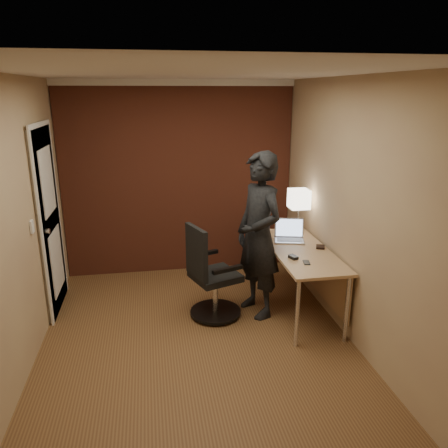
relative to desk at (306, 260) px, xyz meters
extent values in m
plane|color=brown|center=(-1.25, -0.53, -0.60)|extent=(4.00, 4.00, 0.00)
plane|color=white|center=(-1.25, -0.53, 1.90)|extent=(4.00, 4.00, 0.00)
plane|color=tan|center=(-1.25, 1.47, 0.65)|extent=(3.00, 0.00, 3.00)
plane|color=tan|center=(-1.25, -2.53, 0.65)|extent=(3.00, 0.00, 3.00)
plane|color=tan|center=(-2.75, -0.53, 0.65)|extent=(0.00, 4.00, 4.00)
plane|color=tan|center=(0.25, -0.53, 0.65)|extent=(0.00, 4.00, 4.00)
cube|color=brown|center=(-1.25, 1.44, 0.65)|extent=(2.98, 0.06, 2.50)
cube|color=silver|center=(-1.25, 1.43, 1.86)|extent=(3.00, 0.08, 0.08)
cube|color=silver|center=(-1.25, -2.49, 1.86)|extent=(3.00, 0.08, 0.08)
cube|color=silver|center=(0.21, -0.53, 1.86)|extent=(0.08, 4.00, 0.08)
cube|color=silver|center=(-2.73, 0.57, 0.40)|extent=(0.05, 0.82, 2.02)
cube|color=silver|center=(-2.71, 0.57, 0.40)|extent=(0.02, 0.92, 2.12)
cylinder|color=silver|center=(-2.68, 0.24, 0.40)|extent=(0.05, 0.05, 0.05)
cube|color=silver|center=(-2.74, -0.08, 0.55)|extent=(0.02, 0.08, 0.12)
cube|color=tan|center=(-0.07, 0.00, 0.11)|extent=(0.60, 1.50, 0.03)
cube|color=tan|center=(0.21, 0.00, -0.17)|extent=(0.02, 1.38, 0.54)
cylinder|color=silver|center=(-0.32, -0.69, -0.25)|extent=(0.04, 0.04, 0.70)
cylinder|color=silver|center=(-0.32, 0.69, -0.25)|extent=(0.04, 0.04, 0.70)
cylinder|color=silver|center=(0.18, -0.69, -0.25)|extent=(0.04, 0.04, 0.70)
cylinder|color=silver|center=(0.18, 0.69, -0.25)|extent=(0.04, 0.04, 0.70)
cube|color=silver|center=(0.07, 0.52, 0.14)|extent=(0.11, 0.11, 0.01)
cylinder|color=silver|center=(0.07, 0.52, 0.29)|extent=(0.01, 0.01, 0.30)
cube|color=white|center=(0.07, 0.52, 0.55)|extent=(0.22, 0.22, 0.22)
cube|color=silver|center=(-0.11, 0.27, 0.14)|extent=(0.38, 0.31, 0.01)
cube|color=silver|center=(-0.08, 0.39, 0.25)|extent=(0.33, 0.14, 0.22)
cube|color=#B2CCF2|center=(-0.08, 0.38, 0.25)|extent=(0.30, 0.12, 0.19)
cube|color=gray|center=(-0.11, 0.26, 0.14)|extent=(0.30, 0.20, 0.00)
cube|color=black|center=(-0.24, -0.26, 0.14)|extent=(0.09, 0.11, 0.03)
cube|color=black|center=(-0.14, -0.39, 0.13)|extent=(0.08, 0.12, 0.01)
cube|color=black|center=(0.15, 0.00, 0.14)|extent=(0.12, 0.14, 0.02)
cylinder|color=black|center=(-0.99, 0.05, -0.56)|extent=(0.56, 0.56, 0.03)
cylinder|color=silver|center=(-0.99, 0.05, -0.35)|extent=(0.06, 0.06, 0.42)
cube|color=black|center=(-0.99, 0.05, -0.14)|extent=(0.58, 0.58, 0.07)
cube|color=black|center=(-1.20, -0.03, 0.17)|extent=(0.19, 0.41, 0.55)
cube|color=black|center=(-1.08, 0.29, 0.03)|extent=(0.33, 0.16, 0.04)
cube|color=black|center=(-0.90, -0.20, 0.03)|extent=(0.33, 0.16, 0.04)
imported|color=black|center=(-0.52, 0.05, 0.29)|extent=(0.62, 0.76, 1.78)
camera|label=1|loc=(-1.64, -4.21, 1.76)|focal=35.00mm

